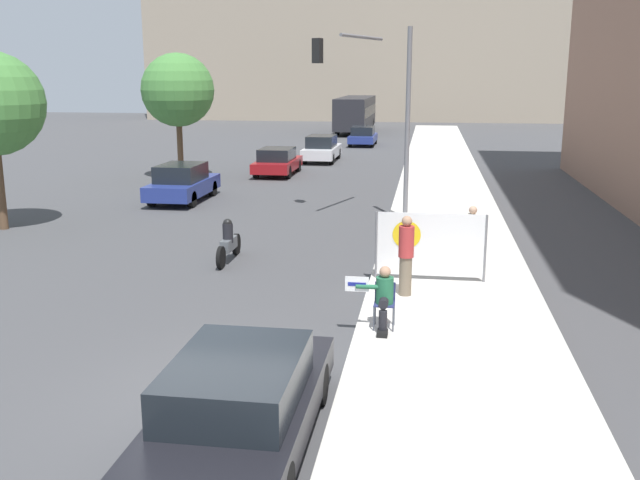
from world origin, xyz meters
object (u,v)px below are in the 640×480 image
at_px(jogger_on_sidewalk, 406,255).
at_px(car_on_road_far_lane, 363,136).
at_px(motorcycle_on_road, 229,243).
at_px(parked_car_curbside, 240,402).
at_px(traffic_light_pole, 375,91).
at_px(seated_protester, 383,296).
at_px(car_on_road_nearest, 182,183).
at_px(city_bus_on_road, 356,112).
at_px(street_tree_midblock, 178,90).
at_px(car_on_road_midblock, 277,161).
at_px(protest_banner, 430,245).
at_px(pedestrian_behind, 472,237).
at_px(car_on_road_distant, 322,148).

bearing_deg(jogger_on_sidewalk, car_on_road_far_lane, -111.81).
bearing_deg(motorcycle_on_road, parked_car_curbside, -73.29).
xyz_separation_m(traffic_light_pole, parked_car_curbside, (-0.52, -15.94, -3.74)).
height_order(seated_protester, motorcycle_on_road, seated_protester).
xyz_separation_m(car_on_road_nearest, city_bus_on_road, (3.26, 35.67, 1.00)).
bearing_deg(street_tree_midblock, jogger_on_sidewalk, -57.18).
bearing_deg(traffic_light_pole, city_bus_on_road, 96.77).
height_order(car_on_road_midblock, street_tree_midblock, street_tree_midblock).
bearing_deg(car_on_road_nearest, parked_car_curbside, -68.49).
bearing_deg(car_on_road_far_lane, protest_banner, -82.10).
distance_m(car_on_road_midblock, motorcycle_on_road, 17.07).
distance_m(pedestrian_behind, city_bus_on_road, 45.45).
distance_m(protest_banner, traffic_light_pole, 8.76).
relative_size(parked_car_curbside, car_on_road_midblock, 1.09).
xyz_separation_m(traffic_light_pole, city_bus_on_road, (-4.53, 38.20, -2.68)).
bearing_deg(motorcycle_on_road, car_on_road_distant, 92.20).
bearing_deg(pedestrian_behind, car_on_road_distant, 108.67).
distance_m(car_on_road_midblock, street_tree_midblock, 5.94).
xyz_separation_m(jogger_on_sidewalk, car_on_road_far_lane, (-4.24, 35.54, -0.39)).
relative_size(car_on_road_far_lane, motorcycle_on_road, 2.02).
xyz_separation_m(car_on_road_distant, street_tree_midblock, (-5.76, -7.91, 3.47)).
bearing_deg(car_on_road_far_lane, seated_protester, -84.13).
height_order(pedestrian_behind, parked_car_curbside, pedestrian_behind).
relative_size(car_on_road_nearest, motorcycle_on_road, 2.04).
height_order(protest_banner, car_on_road_midblock, protest_banner).
distance_m(car_on_road_nearest, city_bus_on_road, 35.84).
xyz_separation_m(seated_protester, car_on_road_midblock, (-6.75, 21.96, -0.13)).
distance_m(seated_protester, car_on_road_midblock, 22.98).
distance_m(traffic_light_pole, parked_car_curbside, 16.38).
bearing_deg(pedestrian_behind, city_bus_on_road, 100.80).
relative_size(seated_protester, protest_banner, 0.47).
bearing_deg(motorcycle_on_road, car_on_road_far_lane, 88.93).
height_order(seated_protester, car_on_road_far_lane, seated_protester).
distance_m(traffic_light_pole, car_on_road_far_lane, 26.82).
bearing_deg(protest_banner, pedestrian_behind, 48.81).
xyz_separation_m(car_on_road_nearest, car_on_road_midblock, (2.15, 8.05, -0.06)).
relative_size(car_on_road_nearest, car_on_road_far_lane, 1.01).
relative_size(jogger_on_sidewalk, traffic_light_pole, 0.28).
relative_size(car_on_road_distant, city_bus_on_road, 0.41).
distance_m(traffic_light_pole, motorcycle_on_road, 8.19).
xyz_separation_m(protest_banner, city_bus_on_road, (-6.50, 46.02, 0.74)).
xyz_separation_m(parked_car_curbside, street_tree_midblock, (-9.53, 24.64, 3.53)).
height_order(pedestrian_behind, car_on_road_midblock, pedestrian_behind).
bearing_deg(jogger_on_sidewalk, city_bus_on_road, -111.40).
xyz_separation_m(traffic_light_pole, car_on_road_far_lane, (-2.78, 26.41, -3.74)).
height_order(protest_banner, street_tree_midblock, street_tree_midblock).
height_order(seated_protester, car_on_road_distant, car_on_road_distant).
xyz_separation_m(pedestrian_behind, car_on_road_far_lane, (-5.80, 33.03, -0.28)).
xyz_separation_m(pedestrian_behind, protest_banner, (-1.05, -1.20, 0.05)).
relative_size(pedestrian_behind, parked_car_curbside, 0.35).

